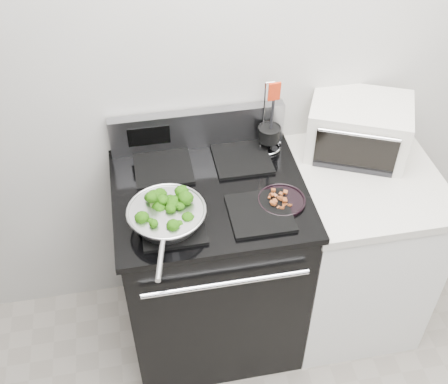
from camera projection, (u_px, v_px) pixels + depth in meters
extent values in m
cube|color=silver|center=(266.00, 54.00, 2.29)|extent=(4.00, 0.02, 2.70)
cube|color=black|center=(211.00, 268.00, 2.61)|extent=(0.76, 0.66, 0.92)
cube|color=black|center=(210.00, 193.00, 2.29)|extent=(0.79, 0.69, 0.03)
cube|color=#99999E|center=(198.00, 129.00, 2.43)|extent=(0.76, 0.05, 0.18)
cube|color=black|center=(173.00, 225.00, 2.12)|extent=(0.24, 0.24, 0.01)
cube|color=black|center=(260.00, 213.00, 2.17)|extent=(0.24, 0.24, 0.01)
cube|color=black|center=(163.00, 168.00, 2.37)|extent=(0.24, 0.24, 0.01)
cube|color=black|center=(242.00, 158.00, 2.42)|extent=(0.24, 0.24, 0.01)
cube|color=white|center=(351.00, 250.00, 2.71)|extent=(0.60, 0.66, 0.88)
cube|color=beige|center=(367.00, 179.00, 2.40)|extent=(0.62, 0.68, 0.04)
torus|color=silver|center=(166.00, 211.00, 2.09)|extent=(0.30, 0.30, 0.01)
cylinder|color=silver|center=(161.00, 260.00, 1.92)|extent=(0.05, 0.18, 0.02)
cylinder|color=black|center=(282.00, 201.00, 2.23)|extent=(0.19, 0.19, 0.01)
cylinder|color=black|center=(269.00, 134.00, 2.43)|extent=(0.09, 0.09, 0.06)
cylinder|color=black|center=(270.00, 119.00, 2.37)|extent=(0.01, 0.01, 0.20)
cube|color=red|center=(272.00, 90.00, 2.28)|extent=(0.05, 0.01, 0.08)
cube|color=silver|center=(358.00, 127.00, 2.44)|extent=(0.51, 0.46, 0.24)
cube|color=black|center=(372.00, 152.00, 2.33)|extent=(0.31, 0.15, 0.17)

